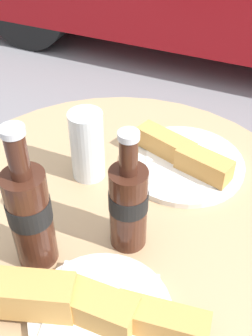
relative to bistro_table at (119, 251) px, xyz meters
name	(u,v)px	position (x,y,z in m)	size (l,w,h in m)	color
bistro_table	(119,251)	(0.00, 0.00, 0.00)	(0.75, 0.75, 0.70)	#B7B7BC
cola_bottle_left	(128,203)	(0.06, -0.08, 0.23)	(0.06, 0.06, 0.22)	#3D1E14
cola_bottle_right	(30,213)	(-0.06, -0.17, 0.25)	(0.07, 0.07, 0.25)	#3D1E14
drinking_glass	(87,148)	(-0.08, 0.04, 0.21)	(0.06, 0.06, 0.14)	silver
lunch_plate_near	(86,308)	(0.06, -0.23, 0.17)	(0.33, 0.21, 0.07)	silver
lunch_plate_far	(183,160)	(0.08, 0.14, 0.16)	(0.25, 0.25, 0.06)	silver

